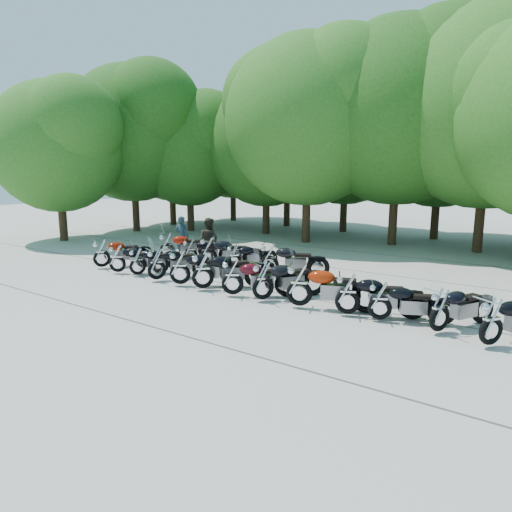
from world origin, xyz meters
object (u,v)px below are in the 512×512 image
Objects in this scene: motorcycle_4 at (180,266)px; motorcycle_10 at (380,299)px; motorcycle_9 at (348,292)px; motorcycle_17 at (270,258)px; motorcycle_5 at (203,269)px; motorcycle_6 at (233,276)px; motorcycle_7 at (263,279)px; motorcycle_15 at (209,250)px; rider_0 at (182,236)px; motorcycle_2 at (137,260)px; motorcycle_0 at (102,252)px; motorcycle_11 at (440,308)px; motorcycle_13 at (167,245)px; motorcycle_3 at (157,263)px; motorcycle_1 at (117,257)px; rider_1 at (209,240)px; motorcycle_16 at (234,256)px; motorcycle_14 at (190,250)px; motorcycle_12 at (492,320)px; motorcycle_8 at (299,283)px.

motorcycle_4 is 6.78m from motorcycle_10.
motorcycle_17 reaches higher than motorcycle_9.
motorcycle_5 reaches higher than motorcycle_6.
motorcycle_15 is (-4.47, 2.70, 0.03)m from motorcycle_7.
motorcycle_10 is 0.85× the size of motorcycle_15.
motorcycle_15 is 2.87m from rider_0.
motorcycle_0 is at bearing 27.64° from motorcycle_2.
motorcycle_13 is at bearing 13.90° from motorcycle_11.
motorcycle_15 is at bearing -111.37° from motorcycle_0.
motorcycle_11 is at bearing -121.90° from motorcycle_4.
rider_0 is at bearing 0.88° from motorcycle_5.
motorcycle_5 is at bearing -152.63° from motorcycle_2.
motorcycle_17 is at bearing 32.05° from motorcycle_9.
motorcycle_5 reaches higher than motorcycle_3.
motorcycle_17 is (4.91, 2.92, 0.07)m from motorcycle_1.
rider_0 reaches higher than motorcycle_7.
motorcycle_5 is 1.04× the size of motorcycle_13.
rider_0 is (-12.03, 3.73, 0.29)m from motorcycle_11.
motorcycle_5 is at bearing -157.55° from motorcycle_3.
motorcycle_0 reaches higher than motorcycle_2.
motorcycle_9 is (10.44, -0.00, 0.00)m from motorcycle_0.
motorcycle_15 reaches higher than motorcycle_17.
motorcycle_10 is 1.11× the size of rider_1.
motorcycle_1 is 6.55m from motorcycle_7.
motorcycle_3 is 1.01× the size of motorcycle_9.
motorcycle_1 is at bearing 97.95° from motorcycle_17.
motorcycle_16 is 1.10× the size of rider_1.
motorcycle_14 is 1.02× the size of motorcycle_16.
motorcycle_3 is at bearing 40.65° from motorcycle_5.
motorcycle_17 is (-4.26, 2.68, 0.04)m from motorcycle_9.
motorcycle_4 is 9.37m from motorcycle_12.
motorcycle_10 is (5.78, 0.26, -0.11)m from motorcycle_5.
motorcycle_6 is at bearing 29.11° from motorcycle_11.
motorcycle_12 is at bearing -112.61° from motorcycle_8.
motorcycle_17 reaches higher than motorcycle_1.
motorcycle_7 is 1.26× the size of rider_1.
motorcycle_8 is 1.13× the size of motorcycle_12.
motorcycle_1 is at bearing 27.88° from motorcycle_11.
motorcycle_11 is 12.60m from rider_0.
motorcycle_15 is 1.31× the size of rider_1.
motorcycle_8 is at bearing -146.46° from motorcycle_7.
motorcycle_8 reaches higher than motorcycle_11.
rider_1 is at bearing -54.56° from motorcycle_1.
motorcycle_2 is 1.14× the size of rider_0.
motorcycle_1 is at bearing 33.64° from motorcycle_7.
motorcycle_0 is 0.97× the size of motorcycle_7.
motorcycle_1 is at bearing 67.18° from motorcycle_10.
rider_1 reaches higher than motorcycle_0.
motorcycle_0 is 2.83m from motorcycle_13.
motorcycle_16 is 1.14× the size of rider_0.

